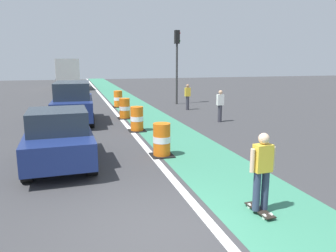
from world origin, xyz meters
name	(u,v)px	position (x,y,z in m)	size (l,w,h in m)	color
ground_plane	(166,231)	(0.00, 0.00, 0.00)	(100.00, 100.00, 0.00)	#38383A
bike_lane_strip	(148,117)	(2.40, 12.00, 0.00)	(2.50, 80.00, 0.01)	#387F60
lane_divider_stripe	(121,119)	(0.90, 12.00, 0.01)	(0.20, 80.00, 0.01)	silver
skateboarder_on_lane	(262,171)	(2.05, 0.15, 0.91)	(0.57, 0.81, 1.69)	black
parked_sedan_nearest	(59,138)	(-1.97, 4.63, 0.83)	(2.01, 4.15, 1.70)	navy
parked_suv_second	(73,102)	(-1.51, 11.49, 1.04)	(2.07, 4.68, 2.04)	navy
traffic_barrel_front	(162,140)	(1.19, 4.67, 0.53)	(0.73, 0.73, 1.09)	orange
traffic_barrel_mid	(137,119)	(1.15, 8.69, 0.53)	(0.73, 0.73, 1.09)	orange
traffic_barrel_back	(125,109)	(1.12, 12.00, 0.53)	(0.73, 0.73, 1.09)	orange
traffic_barrel_far	(118,99)	(1.38, 16.45, 0.53)	(0.73, 0.73, 1.09)	orange
delivery_truck_down_block	(66,72)	(-2.04, 32.65, 1.85)	(2.65, 7.70, 3.23)	beige
traffic_light_corner	(177,54)	(5.61, 16.85, 3.50)	(0.41, 0.32, 5.10)	#2D2D2D
pedestrian_crossing	(188,96)	(5.41, 14.01, 0.86)	(0.34, 0.20, 1.61)	#33333D
pedestrian_waiting	(220,105)	(5.60, 9.66, 0.86)	(0.34, 0.20, 1.61)	#33333D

